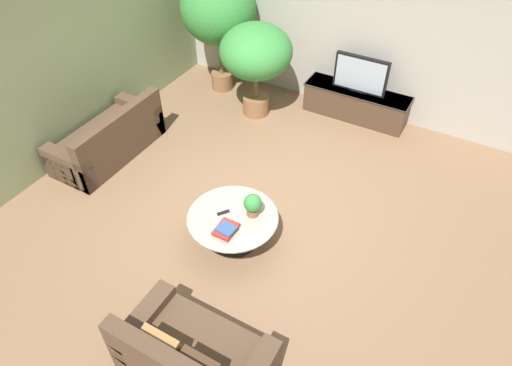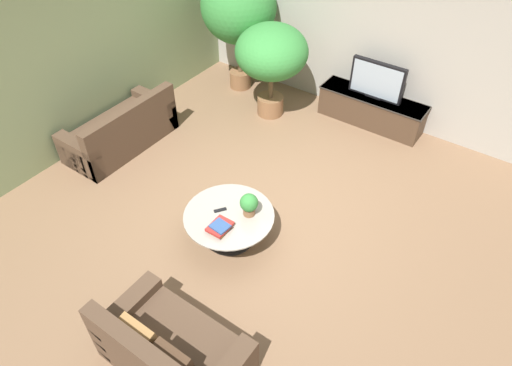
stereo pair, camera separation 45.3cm
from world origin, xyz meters
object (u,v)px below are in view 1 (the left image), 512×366
object	(u,v)px
couch_near_entry	(194,359)
potted_palm_corner	(256,54)
couch_by_wall	(109,140)
media_console	(356,103)
potted_palm_tall	(218,9)
potted_plant_tabletop	(253,204)
television	(361,75)
coffee_table	(233,224)

from	to	relation	value
couch_near_entry	potted_palm_corner	size ratio (longest dim) A/B	0.91
couch_by_wall	couch_near_entry	world-z (taller)	same
media_console	couch_by_wall	xyz separation A→B (m)	(-3.00, -2.91, 0.01)
potted_palm_tall	potted_palm_corner	bearing A→B (deg)	-24.00
couch_by_wall	potted_palm_corner	distance (m)	2.72
couch_by_wall	potted_palm_corner	world-z (taller)	potted_palm_corner
potted_plant_tabletop	media_console	bearing A→B (deg)	87.05
television	potted_palm_tall	distance (m)	2.68
couch_by_wall	media_console	bearing A→B (deg)	134.13
couch_near_entry	potted_plant_tabletop	world-z (taller)	couch_near_entry
potted_palm_corner	potted_plant_tabletop	bearing A→B (deg)	-61.43
television	media_console	bearing A→B (deg)	90.00
coffee_table	couch_by_wall	bearing A→B (deg)	167.51
media_console	couch_near_entry	bearing A→B (deg)	-87.49
coffee_table	potted_palm_tall	xyz separation A→B (m)	(-2.20, 3.19, 1.22)
potted_palm_corner	couch_by_wall	bearing A→B (deg)	-123.13
coffee_table	couch_near_entry	bearing A→B (deg)	-70.83
potted_palm_tall	potted_plant_tabletop	xyz separation A→B (m)	(2.40, -3.03, -0.92)
couch_by_wall	couch_near_entry	xyz separation A→B (m)	(3.22, -2.30, 0.01)
potted_palm_corner	potted_plant_tabletop	distance (m)	2.99
coffee_table	potted_palm_tall	bearing A→B (deg)	124.58
couch_near_entry	media_console	bearing A→B (deg)	-87.49
potted_palm_tall	media_console	bearing A→B (deg)	6.61
media_console	television	xyz separation A→B (m)	(0.00, -0.00, 0.56)
media_console	potted_plant_tabletop	bearing A→B (deg)	-92.95
potted_palm_corner	media_console	bearing A→B (deg)	25.01
television	coffee_table	bearing A→B (deg)	-96.04
couch_near_entry	potted_plant_tabletop	distance (m)	1.95
couch_by_wall	couch_near_entry	size ratio (longest dim) A/B	1.21
potted_palm_tall	potted_palm_corner	size ratio (longest dim) A/B	1.35
media_console	television	size ratio (longest dim) A/B	2.00
couch_near_entry	potted_plant_tabletop	size ratio (longest dim) A/B	4.71
potted_palm_tall	potted_palm_corner	world-z (taller)	potted_palm_tall
media_console	potted_plant_tabletop	xyz separation A→B (m)	(-0.17, -3.33, 0.33)
potted_palm_tall	couch_near_entry	bearing A→B (deg)	-60.32
television	couch_near_entry	bearing A→B (deg)	-87.49
couch_near_entry	potted_palm_tall	bearing A→B (deg)	-60.32
coffee_table	couch_near_entry	distance (m)	1.82
potted_palm_tall	couch_by_wall	bearing A→B (deg)	-99.31
media_console	coffee_table	distance (m)	3.51
media_console	potted_palm_tall	distance (m)	2.87
television	potted_palm_corner	distance (m)	1.77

